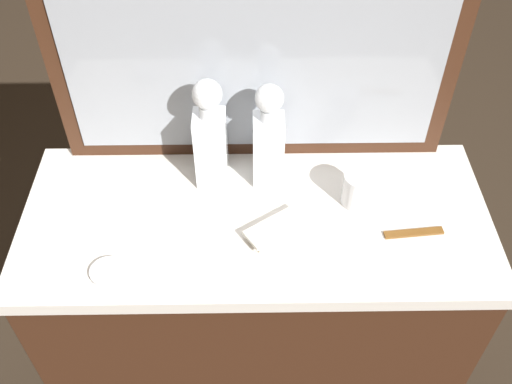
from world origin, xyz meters
name	(u,v)px	position (x,y,z in m)	size (l,w,h in m)	color
dresser	(256,320)	(0.00, 0.00, 0.46)	(1.11, 0.49, 0.92)	#381E11
dresser_mirror	(255,48)	(0.00, 0.23, 1.23)	(0.95, 0.03, 0.62)	#381E11
crystal_decanter_right	(268,143)	(0.03, 0.13, 1.03)	(0.07, 0.07, 0.28)	white
crystal_decanter_far_right	(211,142)	(-0.11, 0.13, 1.04)	(0.08, 0.08, 0.29)	white
crystal_tumbler_far_left	(360,190)	(0.25, 0.04, 0.96)	(0.08, 0.08, 0.09)	white
silver_brush_far_left	(276,229)	(0.05, -0.05, 0.93)	(0.16, 0.13, 0.02)	#B7A88C
porcelain_dish	(107,272)	(-0.32, -0.16, 0.93)	(0.08, 0.08, 0.01)	silver
tortoiseshell_comb	(414,233)	(0.36, -0.06, 0.92)	(0.14, 0.03, 0.01)	brown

